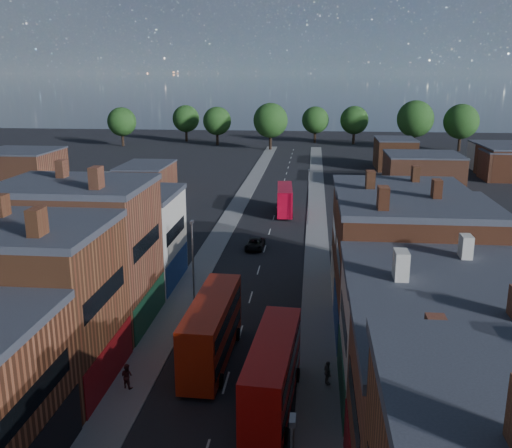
% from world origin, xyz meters
% --- Properties ---
extents(pavement_west, '(3.00, 200.00, 0.12)m').
position_xyz_m(pavement_west, '(-6.50, 50.00, 0.06)').
color(pavement_west, gray).
rests_on(pavement_west, ground).
extents(pavement_east, '(3.00, 200.00, 0.12)m').
position_xyz_m(pavement_east, '(6.50, 50.00, 0.06)').
color(pavement_east, gray).
rests_on(pavement_east, ground).
extents(lamp_post_2, '(0.25, 0.70, 8.12)m').
position_xyz_m(lamp_post_2, '(-5.20, 30.00, 4.70)').
color(lamp_post_2, slate).
rests_on(lamp_post_2, ground).
extents(lamp_post_3, '(0.25, 0.70, 8.12)m').
position_xyz_m(lamp_post_3, '(5.20, 60.00, 4.70)').
color(lamp_post_3, slate).
rests_on(lamp_post_3, ground).
extents(bus_0, '(3.18, 11.61, 4.98)m').
position_xyz_m(bus_0, '(-1.50, 19.03, 2.69)').
color(bus_0, '#A51E09').
rests_on(bus_0, ground).
extents(bus_1, '(3.38, 11.23, 4.79)m').
position_xyz_m(bus_1, '(3.50, 13.22, 2.58)').
color(bus_1, red).
rests_on(bus_1, ground).
extents(bus_2, '(2.94, 10.02, 4.28)m').
position_xyz_m(bus_2, '(1.50, 66.82, 2.31)').
color(bus_2, '#BA0820').
rests_on(bus_2, ground).
extents(car_2, '(2.35, 4.68, 1.27)m').
position_xyz_m(car_2, '(-1.20, 47.85, 0.64)').
color(car_2, black).
rests_on(car_2, ground).
extents(car_3, '(1.73, 3.96, 1.13)m').
position_xyz_m(car_3, '(1.60, 64.97, 0.57)').
color(car_3, silver).
rests_on(car_3, ground).
extents(ped_1, '(0.98, 0.76, 1.78)m').
position_xyz_m(ped_1, '(-6.68, 14.52, 1.01)').
color(ped_1, '#471E1C').
rests_on(ped_1, pavement_west).
extents(ped_3, '(0.81, 1.14, 1.77)m').
position_xyz_m(ped_3, '(7.12, 16.31, 1.00)').
color(ped_3, '#635B54').
rests_on(ped_3, pavement_east).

